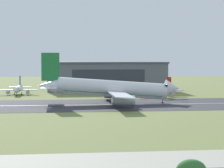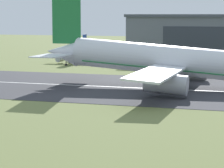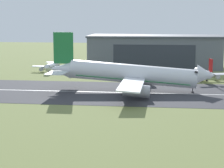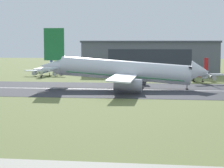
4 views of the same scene
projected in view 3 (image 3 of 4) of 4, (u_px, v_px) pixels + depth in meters
name	position (u px, v px, depth m)	size (l,w,h in m)	color
runway_strip	(38.00, 91.00, 145.47)	(387.66, 43.57, 0.06)	#333338
runway_centreline	(38.00, 91.00, 145.47)	(348.89, 0.70, 0.01)	silver
hangar_building	(155.00, 51.00, 210.74)	(63.29, 24.99, 15.48)	slate
airplane_landing	(132.00, 74.00, 143.19)	(54.62, 57.56, 19.40)	silver
airplane_parked_west	(53.00, 66.00, 193.94)	(18.15, 21.59, 8.87)	silver
airplane_parked_east	(203.00, 73.00, 165.90)	(23.75, 19.50, 9.33)	silver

